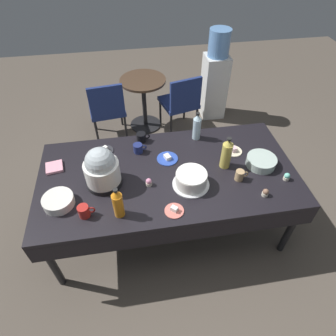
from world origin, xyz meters
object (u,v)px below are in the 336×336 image
ceramic_snack_bowl (58,201)px  cupcake_berry (265,193)px  coffee_mug_tan (240,175)px  maroon_chair_left (107,107)px  frosted_layer_cake (191,179)px  coffee_mug_navy (138,148)px  maroon_chair_right (181,101)px  soda_bottle_water (197,127)px  cupcake_mint (149,182)px  coffee_mug_red (84,211)px  dessert_plate_coral (174,210)px  dessert_plate_cream (233,150)px  slow_cooker (102,169)px  water_cooler (215,78)px  glass_salad_bowl (261,161)px  dessert_plate_charcoal (105,150)px  soda_bottle_ginger_ale (227,154)px  soda_bottle_orange_juice (118,203)px  coffee_mug_black (141,137)px  dessert_plate_cobalt (167,158)px  cupcake_rose (287,177)px  round_cafe_table (144,95)px  potluck_table (168,177)px

ceramic_snack_bowl → cupcake_berry: 1.61m
coffee_mug_tan → maroon_chair_left: bearing=123.4°
frosted_layer_cake → coffee_mug_navy: (-0.39, 0.48, -0.02)m
maroon_chair_right → soda_bottle_water: bearing=-93.9°
cupcake_mint → coffee_mug_tan: (0.75, -0.06, 0.01)m
maroon_chair_left → coffee_mug_red: bearing=-94.3°
soda_bottle_water → coffee_mug_navy: size_ratio=2.32×
dessert_plate_coral → dessert_plate_cream: bearing=41.6°
frosted_layer_cake → slow_cooker: (-0.70, 0.13, 0.10)m
maroon_chair_left → water_cooler: (1.51, 0.36, 0.10)m
dessert_plate_cream → cupcake_berry: (0.08, -0.55, 0.02)m
glass_salad_bowl → coffee_mug_navy: (-1.04, 0.34, 0.00)m
dessert_plate_charcoal → coffee_mug_red: coffee_mug_red is taller
dessert_plate_charcoal → soda_bottle_ginger_ale: soda_bottle_ginger_ale is taller
coffee_mug_red → maroon_chair_left: size_ratio=0.15×
dessert_plate_cream → glass_salad_bowl: bearing=-49.4°
dessert_plate_cream → soda_bottle_orange_juice: 1.20m
dessert_plate_coral → coffee_mug_black: bearing=100.6°
ceramic_snack_bowl → dessert_plate_cobalt: ceramic_snack_bowl is taller
cupcake_rose → round_cafe_table: bearing=117.1°
ceramic_snack_bowl → cupcake_berry: (1.60, -0.17, -0.01)m
glass_salad_bowl → dessert_plate_cream: (-0.18, 0.21, -0.03)m
ceramic_snack_bowl → cupcake_rose: ceramic_snack_bowl is taller
cupcake_mint → soda_bottle_orange_juice: 0.37m
coffee_mug_red → cupcake_mint: bearing=24.4°
cupcake_mint → soda_bottle_water: (0.52, 0.54, 0.10)m
glass_salad_bowl → coffee_mug_red: coffee_mug_red is taller
cupcake_mint → maroon_chair_right: (0.60, 1.63, -0.29)m
cupcake_rose → water_cooler: (0.01, 2.11, -0.19)m
potluck_table → slow_cooker: 0.58m
potluck_table → cupcake_mint: (-0.18, -0.12, 0.09)m
dessert_plate_charcoal → cupcake_mint: 0.60m
dessert_plate_cream → coffee_mug_black: coffee_mug_black is taller
coffee_mug_navy → round_cafe_table: size_ratio=0.17×
slow_cooker → coffee_mug_tan: (1.11, -0.13, -0.12)m
cupcake_mint → soda_bottle_ginger_ale: (0.68, 0.12, 0.11)m
slow_cooker → maroon_chair_right: (0.95, 1.56, -0.42)m
slow_cooker → ceramic_snack_bowl: bearing=-154.1°
glass_salad_bowl → soda_bottle_orange_juice: size_ratio=0.92×
soda_bottle_water → water_cooler: 1.61m
soda_bottle_ginger_ale → maroon_chair_left: 1.88m
frosted_layer_cake → coffee_mug_navy: size_ratio=2.46×
potluck_table → cupcake_rose: size_ratio=32.59×
slow_cooker → water_cooler: water_cooler is taller
dessert_plate_coral → water_cooler: water_cooler is taller
frosted_layer_cake → maroon_chair_left: (-0.70, 1.69, -0.32)m
water_cooler → maroon_chair_right: bearing=-147.1°
dessert_plate_cream → round_cafe_table: (-0.69, 1.57, -0.26)m
maroon_chair_right → soda_bottle_ginger_ale: bearing=-86.9°
potluck_table → dessert_plate_cobalt: dessert_plate_cobalt is taller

